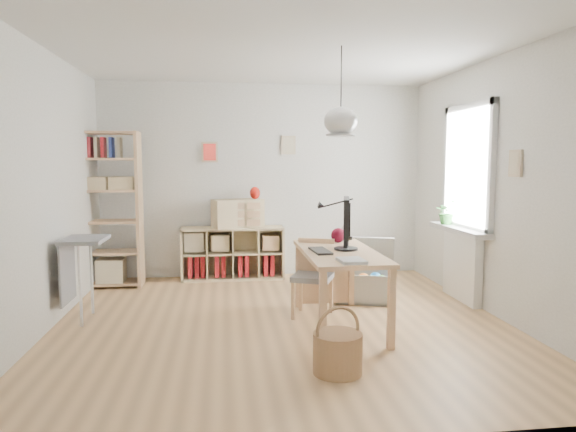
{
  "coord_description": "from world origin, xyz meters",
  "views": [
    {
      "loc": [
        -0.57,
        -5.0,
        1.61
      ],
      "look_at": [
        0.1,
        0.3,
        1.05
      ],
      "focal_mm": 32.0,
      "sensor_mm": 36.0,
      "label": 1
    }
  ],
  "objects": [
    {
      "name": "ground",
      "position": [
        0.0,
        0.0,
        0.0
      ],
      "size": [
        4.5,
        4.5,
        0.0
      ],
      "primitive_type": "plane",
      "color": "tan",
      "rests_on": "ground"
    },
    {
      "name": "room_shell",
      "position": [
        0.55,
        -0.15,
        2.0
      ],
      "size": [
        4.5,
        4.5,
        4.5
      ],
      "color": "silver",
      "rests_on": "ground"
    },
    {
      "name": "window_unit",
      "position": [
        2.23,
        0.6,
        1.55
      ],
      "size": [
        0.07,
        1.16,
        1.46
      ],
      "color": "white",
      "rests_on": "ground"
    },
    {
      "name": "radiator",
      "position": [
        2.19,
        0.6,
        0.4
      ],
      "size": [
        0.1,
        0.8,
        0.8
      ],
      "primitive_type": "cube",
      "color": "white",
      "rests_on": "ground"
    },
    {
      "name": "windowsill",
      "position": [
        2.14,
        0.6,
        0.83
      ],
      "size": [
        0.22,
        1.2,
        0.06
      ],
      "primitive_type": "cube",
      "color": "silver",
      "rests_on": "radiator"
    },
    {
      "name": "desk",
      "position": [
        0.55,
        -0.15,
        0.66
      ],
      "size": [
        0.7,
        1.5,
        0.75
      ],
      "color": "#D9B17D",
      "rests_on": "ground"
    },
    {
      "name": "cube_shelf",
      "position": [
        -0.47,
        2.08,
        0.3
      ],
      "size": [
        1.4,
        0.38,
        0.72
      ],
      "color": "beige",
      "rests_on": "ground"
    },
    {
      "name": "tall_bookshelf",
      "position": [
        -2.04,
        1.8,
        1.09
      ],
      "size": [
        0.8,
        0.38,
        2.0
      ],
      "color": "#D9B17D",
      "rests_on": "ground"
    },
    {
      "name": "side_table",
      "position": [
        -2.04,
        0.35,
        0.67
      ],
      "size": [
        0.4,
        0.55,
        0.85
      ],
      "color": "gray",
      "rests_on": "ground"
    },
    {
      "name": "chair",
      "position": [
        0.36,
        0.23,
        0.46
      ],
      "size": [
        0.51,
        0.51,
        0.8
      ],
      "rotation": [
        0.0,
        0.0,
        -0.39
      ],
      "color": "gray",
      "rests_on": "ground"
    },
    {
      "name": "wicker_basket",
      "position": [
        0.28,
        -1.28,
        0.17
      ],
      "size": [
        0.38,
        0.38,
        0.53
      ],
      "rotation": [
        0.0,
        0.0,
        0.31
      ],
      "color": "olive",
      "rests_on": "ground"
    },
    {
      "name": "storage_chest",
      "position": [
        1.09,
        0.77,
        0.23
      ],
      "size": [
        0.86,
        0.91,
        0.71
      ],
      "rotation": [
        0.0,
        0.0,
        -0.3
      ],
      "color": "#BAB9B5",
      "rests_on": "ground"
    },
    {
      "name": "monitor",
      "position": [
        0.62,
        -0.11,
        1.04
      ],
      "size": [
        0.23,
        0.58,
        0.51
      ],
      "rotation": [
        0.0,
        0.0,
        -0.24
      ],
      "color": "black",
      "rests_on": "desk"
    },
    {
      "name": "keyboard",
      "position": [
        0.35,
        -0.19,
        0.76
      ],
      "size": [
        0.18,
        0.4,
        0.02
      ],
      "primitive_type": "cube",
      "rotation": [
        0.0,
        0.0,
        0.07
      ],
      "color": "black",
      "rests_on": "desk"
    },
    {
      "name": "task_lamp",
      "position": [
        0.62,
        0.47,
        1.05
      ],
      "size": [
        0.41,
        0.15,
        0.44
      ],
      "color": "black",
      "rests_on": "desk"
    },
    {
      "name": "yarn_ball",
      "position": [
        0.65,
        0.35,
        0.83
      ],
      "size": [
        0.16,
        0.16,
        0.16
      ],
      "primitive_type": "sphere",
      "color": "#500A1A",
      "rests_on": "desk"
    },
    {
      "name": "paper_tray",
      "position": [
        0.52,
        -0.73,
        0.76
      ],
      "size": [
        0.23,
        0.28,
        0.03
      ],
      "primitive_type": "cube",
      "rotation": [
        0.0,
        0.0,
        0.06
      ],
      "color": "silver",
      "rests_on": "desk"
    },
    {
      "name": "drawer_chest",
      "position": [
        -0.38,
        2.04,
        0.91
      ],
      "size": [
        0.74,
        0.5,
        0.39
      ],
      "primitive_type": "cube",
      "rotation": [
        0.0,
        0.0,
        0.32
      ],
      "color": "beige",
      "rests_on": "cube_shelf"
    },
    {
      "name": "red_vase",
      "position": [
        -0.14,
        2.04,
        1.19
      ],
      "size": [
        0.14,
        0.14,
        0.17
      ],
      "primitive_type": "ellipsoid",
      "color": "#A3160D",
      "rests_on": "drawer_chest"
    },
    {
      "name": "potted_plant",
      "position": [
        2.12,
        0.91,
        1.01
      ],
      "size": [
        0.34,
        0.32,
        0.3
      ],
      "primitive_type": "imported",
      "rotation": [
        0.0,
        0.0,
        0.39
      ],
      "color": "#235921",
      "rests_on": "windowsill"
    }
  ]
}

